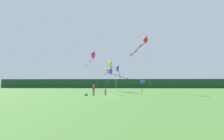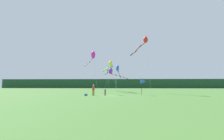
% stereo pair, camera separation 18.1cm
% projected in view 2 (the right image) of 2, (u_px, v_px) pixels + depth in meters
% --- Properties ---
extents(ground_plane, '(120.00, 120.00, 0.00)m').
position_uv_depth(ground_plane, '(110.00, 95.00, 24.81)').
color(ground_plane, '#477533').
extents(distant_treeline, '(108.00, 3.64, 4.13)m').
position_uv_depth(distant_treeline, '(116.00, 84.00, 69.75)').
color(distant_treeline, '#1E4228').
rests_on(distant_treeline, ground).
extents(person_adult, '(0.39, 0.39, 1.77)m').
position_uv_depth(person_adult, '(93.00, 89.00, 23.87)').
color(person_adult, olive).
rests_on(person_adult, ground).
extents(person_child, '(0.25, 0.25, 1.12)m').
position_uv_depth(person_child, '(105.00, 92.00, 24.18)').
color(person_child, '#B23338').
rests_on(person_child, ground).
extents(cooler_box, '(0.41, 0.33, 0.31)m').
position_uv_depth(cooler_box, '(86.00, 95.00, 23.58)').
color(cooler_box, '#1959B2').
rests_on(cooler_box, ground).
extents(banner_flag_pole, '(0.90, 0.70, 2.78)m').
position_uv_depth(banner_flag_pole, '(144.00, 82.00, 24.89)').
color(banner_flag_pole, black).
rests_on(banner_flag_pole, ground).
extents(kite_green, '(1.81, 6.98, 7.25)m').
position_uv_depth(kite_green, '(108.00, 68.00, 41.24)').
color(kite_green, '#B2B2B2').
rests_on(kite_green, ground).
extents(kite_purple, '(5.70, 5.04, 5.66)m').
position_uv_depth(kite_purple, '(112.00, 72.00, 34.43)').
color(kite_purple, '#B2B2B2').
rests_on(kite_purple, ground).
extents(kite_blue, '(1.31, 8.06, 6.17)m').
position_uv_depth(kite_blue, '(118.00, 70.00, 33.42)').
color(kite_blue, '#B2B2B2').
rests_on(kite_blue, ground).
extents(kite_magenta, '(3.92, 6.12, 8.52)m').
position_uv_depth(kite_magenta, '(92.00, 56.00, 29.97)').
color(kite_magenta, '#B2B2B2').
rests_on(kite_magenta, ground).
extents(kite_cyan, '(4.07, 5.74, 7.56)m').
position_uv_depth(kite_cyan, '(110.00, 65.00, 39.03)').
color(kite_cyan, '#B2B2B2').
rests_on(kite_cyan, ground).
extents(kite_yellow, '(4.35, 6.81, 7.45)m').
position_uv_depth(kite_yellow, '(110.00, 65.00, 35.81)').
color(kite_yellow, '#B2B2B2').
rests_on(kite_yellow, ground).
extents(kite_red, '(3.33, 7.48, 11.56)m').
position_uv_depth(kite_red, '(144.00, 42.00, 30.82)').
color(kite_red, '#B2B2B2').
rests_on(kite_red, ground).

